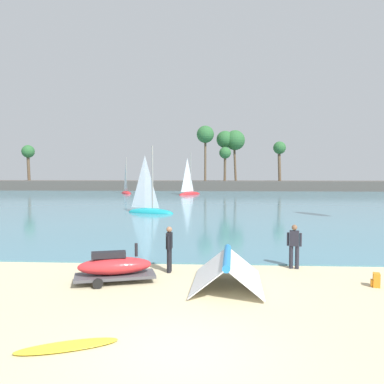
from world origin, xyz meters
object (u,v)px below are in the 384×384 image
(watercraft_on_trailer, at_px, (114,267))
(person_rigging_by_gear, at_px, (169,248))
(surfboard, at_px, (67,346))
(sailboat_far_left, at_px, (126,190))
(sailboat_toward_headland, at_px, (149,206))
(backpack_near_kite, at_px, (376,280))
(sailboat_near_shore, at_px, (189,191))
(folded_kite, at_px, (227,266))
(person_at_waterline, at_px, (294,245))

(watercraft_on_trailer, relative_size, person_rigging_by_gear, 1.67)
(surfboard, xyz_separation_m, sailboat_far_left, (-10.83, 53.17, 0.57))
(surfboard, distance_m, sailboat_toward_headland, 25.50)
(person_rigging_by_gear, relative_size, backpack_near_kite, 3.78)
(backpack_near_kite, xyz_separation_m, sailboat_near_shore, (-8.90, 46.03, 0.47))
(surfboard, distance_m, sailboat_far_left, 54.26)
(watercraft_on_trailer, xyz_separation_m, sailboat_near_shore, (-0.49, 46.04, 0.16))
(backpack_near_kite, relative_size, sailboat_near_shore, 0.06)
(watercraft_on_trailer, distance_m, person_rigging_by_gear, 2.23)
(person_rigging_by_gear, bearing_deg, surfboard, -102.86)
(person_rigging_by_gear, height_order, surfboard, person_rigging_by_gear)
(folded_kite, distance_m, person_at_waterline, 3.51)
(person_at_waterline, bearing_deg, backpack_near_kite, -46.08)
(sailboat_toward_headland, relative_size, sailboat_far_left, 1.01)
(sailboat_near_shore, bearing_deg, folded_kite, -84.83)
(person_rigging_by_gear, xyz_separation_m, sailboat_far_left, (-12.25, 46.94, -0.29))
(folded_kite, bearing_deg, backpack_near_kite, 1.75)
(person_at_waterline, bearing_deg, sailboat_far_left, 110.08)
(folded_kite, distance_m, sailboat_far_left, 50.59)
(person_at_waterline, xyz_separation_m, backpack_near_kite, (2.13, -2.21, -0.69))
(sailboat_far_left, bearing_deg, sailboat_near_shore, -13.14)
(person_at_waterline, xyz_separation_m, sailboat_toward_headland, (-8.55, 18.38, -0.28))
(watercraft_on_trailer, distance_m, sailboat_near_shore, 46.04)
(person_rigging_by_gear, bearing_deg, person_at_waterline, 9.40)
(folded_kite, distance_m, sailboat_toward_headland, 21.57)
(folded_kite, distance_m, backpack_near_kite, 4.74)
(surfboard, bearing_deg, sailboat_far_left, -100.23)
(watercraft_on_trailer, bearing_deg, backpack_near_kite, 0.07)
(sailboat_near_shore, bearing_deg, person_rigging_by_gear, -87.26)
(person_rigging_by_gear, distance_m, person_at_waterline, 4.70)
(person_at_waterline, height_order, sailboat_toward_headland, sailboat_toward_headland)
(sailboat_toward_headland, bearing_deg, sailboat_near_shore, 85.98)
(folded_kite, height_order, sailboat_far_left, sailboat_far_left)
(sailboat_toward_headland, bearing_deg, person_at_waterline, -65.03)
(backpack_near_kite, height_order, sailboat_toward_headland, sailboat_toward_headland)
(sailboat_near_shore, xyz_separation_m, sailboat_far_left, (-10.11, 2.36, -0.07))
(surfboard, relative_size, sailboat_toward_headland, 0.34)
(watercraft_on_trailer, bearing_deg, sailboat_far_left, 102.35)
(person_at_waterline, relative_size, sailboat_far_left, 0.27)
(folded_kite, distance_m, person_rigging_by_gear, 2.60)
(sailboat_toward_headland, bearing_deg, person_rigging_by_gear, -78.42)
(surfboard, bearing_deg, watercraft_on_trailer, -109.04)
(person_rigging_by_gear, xyz_separation_m, person_at_waterline, (4.63, 0.77, 0.00))
(backpack_near_kite, height_order, sailboat_near_shore, sailboat_near_shore)
(folded_kite, height_order, watercraft_on_trailer, watercraft_on_trailer)
(surfboard, bearing_deg, folded_kite, -148.54)
(surfboard, distance_m, sailboat_near_shore, 50.82)
(folded_kite, xyz_separation_m, sailboat_far_left, (-14.29, 48.53, -0.04))
(folded_kite, bearing_deg, person_rigging_by_gear, 142.11)
(backpack_near_kite, relative_size, surfboard, 0.21)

